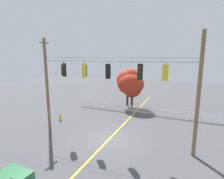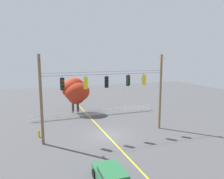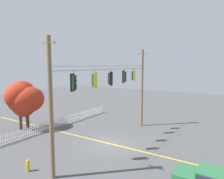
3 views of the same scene
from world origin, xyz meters
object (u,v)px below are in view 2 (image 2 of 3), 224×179
(autumn_maple_mid, at_px, (77,93))
(traffic_signal_eastbound_side, at_px, (62,84))
(traffic_signal_westbound_side, at_px, (85,83))
(parked_car, at_px, (112,177))
(traffic_signal_southbound_primary, at_px, (106,82))
(traffic_signal_northbound_secondary, at_px, (144,80))
(autumn_maple_near_fence, at_px, (74,89))
(traffic_signal_northbound_primary, at_px, (128,81))
(fire_hydrant, at_px, (39,134))

(autumn_maple_mid, bearing_deg, traffic_signal_eastbound_side, -108.23)
(traffic_signal_westbound_side, xyz_separation_m, parked_car, (-0.35, -8.83, -5.36))
(traffic_signal_eastbound_side, relative_size, traffic_signal_southbound_primary, 1.03)
(autumn_maple_mid, bearing_deg, traffic_signal_northbound_secondary, -61.12)
(traffic_signal_eastbound_side, bearing_deg, autumn_maple_near_fence, 74.39)
(traffic_signal_eastbound_side, height_order, traffic_signal_southbound_primary, same)
(traffic_signal_northbound_primary, bearing_deg, parked_car, -120.59)
(traffic_signal_northbound_primary, xyz_separation_m, parked_car, (-5.23, -8.85, -5.40))
(traffic_signal_westbound_side, height_order, autumn_maple_near_fence, traffic_signal_westbound_side)
(traffic_signal_westbound_side, height_order, fire_hydrant, traffic_signal_westbound_side)
(traffic_signal_southbound_primary, relative_size, autumn_maple_near_fence, 0.26)
(traffic_signal_eastbound_side, distance_m, traffic_signal_northbound_secondary, 9.10)
(traffic_signal_southbound_primary, relative_size, traffic_signal_northbound_secondary, 1.06)
(traffic_signal_westbound_side, bearing_deg, parked_car, -92.28)
(traffic_signal_northbound_secondary, height_order, autumn_maple_near_fence, traffic_signal_northbound_secondary)
(autumn_maple_near_fence, bearing_deg, parked_car, -93.01)
(traffic_signal_westbound_side, relative_size, autumn_maple_near_fence, 0.26)
(traffic_signal_northbound_primary, xyz_separation_m, fire_hydrant, (-9.63, 2.05, -5.61))
(traffic_signal_southbound_primary, bearing_deg, traffic_signal_northbound_secondary, 0.01)
(traffic_signal_eastbound_side, height_order, traffic_signal_northbound_secondary, same)
(autumn_maple_near_fence, xyz_separation_m, parked_car, (-1.03, -19.56, -3.09))
(autumn_maple_near_fence, bearing_deg, autumn_maple_mid, -43.77)
(traffic_signal_northbound_primary, bearing_deg, autumn_maple_mid, 110.20)
(traffic_signal_eastbound_side, bearing_deg, traffic_signal_northbound_primary, -0.00)
(traffic_signal_eastbound_side, xyz_separation_m, traffic_signal_westbound_side, (2.32, -0.02, 0.02))
(traffic_signal_westbound_side, bearing_deg, fire_hydrant, 156.42)
(traffic_signal_eastbound_side, distance_m, autumn_maple_near_fence, 11.35)
(traffic_signal_southbound_primary, bearing_deg, fire_hydrant, 163.53)
(traffic_signal_southbound_primary, bearing_deg, autumn_maple_near_fence, 98.41)
(traffic_signal_westbound_side, relative_size, autumn_maple_mid, 0.30)
(traffic_signal_southbound_primary, xyz_separation_m, autumn_maple_mid, (-1.18, 10.34, -2.77))
(traffic_signal_northbound_secondary, distance_m, autumn_maple_mid, 12.14)
(traffic_signal_eastbound_side, xyz_separation_m, autumn_maple_mid, (3.40, 10.32, -2.74))
(traffic_signal_eastbound_side, relative_size, autumn_maple_near_fence, 0.27)
(traffic_signal_eastbound_side, bearing_deg, parked_car, -77.49)
(traffic_signal_westbound_side, xyz_separation_m, traffic_signal_southbound_primary, (2.27, 0.00, 0.01))
(traffic_signal_southbound_primary, bearing_deg, parked_car, -106.50)
(parked_car, height_order, fire_hydrant, parked_car)
(traffic_signal_westbound_side, height_order, autumn_maple_mid, traffic_signal_westbound_side)
(traffic_signal_northbound_primary, bearing_deg, fire_hydrant, 167.96)
(traffic_signal_westbound_side, relative_size, traffic_signal_northbound_primary, 1.04)
(autumn_maple_near_fence, bearing_deg, fire_hydrant, -122.09)
(traffic_signal_eastbound_side, distance_m, traffic_signal_westbound_side, 2.32)
(traffic_signal_westbound_side, relative_size, traffic_signal_southbound_primary, 1.01)
(traffic_signal_westbound_side, distance_m, autumn_maple_near_fence, 10.99)
(traffic_signal_westbound_side, bearing_deg, traffic_signal_northbound_primary, 0.23)
(traffic_signal_eastbound_side, distance_m, traffic_signal_northbound_primary, 7.20)
(autumn_maple_near_fence, height_order, autumn_maple_mid, autumn_maple_near_fence)
(traffic_signal_westbound_side, distance_m, parked_car, 10.33)
(traffic_signal_northbound_primary, height_order, traffic_signal_northbound_secondary, same)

